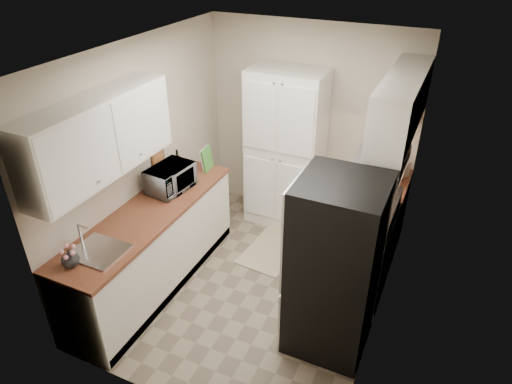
# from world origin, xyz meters

# --- Properties ---
(ground) EXTENTS (3.20, 3.20, 0.00)m
(ground) POSITION_xyz_m (0.00, 0.00, 0.00)
(ground) COLOR #7A6B56
(ground) RESTS_ON ground
(room_shell) EXTENTS (2.64, 3.24, 2.52)m
(room_shell) POSITION_xyz_m (-0.02, -0.01, 1.63)
(room_shell) COLOR beige
(room_shell) RESTS_ON ground
(pantry_cabinet) EXTENTS (0.90, 0.55, 2.00)m
(pantry_cabinet) POSITION_xyz_m (-0.20, 1.32, 1.00)
(pantry_cabinet) COLOR silver
(pantry_cabinet) RESTS_ON ground
(base_cabinet_left) EXTENTS (0.60, 2.30, 0.88)m
(base_cabinet_left) POSITION_xyz_m (-0.99, -0.43, 0.44)
(base_cabinet_left) COLOR silver
(base_cabinet_left) RESTS_ON ground
(countertop_left) EXTENTS (0.63, 2.33, 0.04)m
(countertop_left) POSITION_xyz_m (-0.99, -0.43, 0.90)
(countertop_left) COLOR brown
(countertop_left) RESTS_ON base_cabinet_left
(base_cabinet_right) EXTENTS (0.60, 0.80, 0.88)m
(base_cabinet_right) POSITION_xyz_m (0.99, 1.19, 0.44)
(base_cabinet_right) COLOR silver
(base_cabinet_right) RESTS_ON ground
(countertop_right) EXTENTS (0.63, 0.83, 0.04)m
(countertop_right) POSITION_xyz_m (0.99, 1.19, 0.90)
(countertop_right) COLOR brown
(countertop_right) RESTS_ON base_cabinet_right
(electric_range) EXTENTS (0.71, 0.78, 1.13)m
(electric_range) POSITION_xyz_m (0.97, 0.39, 0.48)
(electric_range) COLOR #B7B7BC
(electric_range) RESTS_ON ground
(refrigerator) EXTENTS (0.70, 0.72, 1.70)m
(refrigerator) POSITION_xyz_m (0.94, -0.41, 0.85)
(refrigerator) COLOR #B7B7BC
(refrigerator) RESTS_ON ground
(microwave) EXTENTS (0.39, 0.53, 0.28)m
(microwave) POSITION_xyz_m (-1.02, 0.03, 1.06)
(microwave) COLOR #B8B8BC
(microwave) RESTS_ON countertop_left
(wine_bottle) EXTENTS (0.07, 0.07, 0.28)m
(wine_bottle) POSITION_xyz_m (-1.14, 0.36, 1.06)
(wine_bottle) COLOR black
(wine_bottle) RESTS_ON countertop_left
(flower_vase) EXTENTS (0.19, 0.19, 0.16)m
(flower_vase) POSITION_xyz_m (-1.07, -1.39, 1.00)
(flower_vase) COLOR silver
(flower_vase) RESTS_ON countertop_left
(cutting_board) EXTENTS (0.04, 0.22, 0.27)m
(cutting_board) POSITION_xyz_m (-0.90, 0.61, 1.06)
(cutting_board) COLOR #3F8C31
(cutting_board) RESTS_ON countertop_left
(toaster_oven) EXTENTS (0.37, 0.42, 0.21)m
(toaster_oven) POSITION_xyz_m (1.09, 1.26, 1.02)
(toaster_oven) COLOR silver
(toaster_oven) RESTS_ON countertop_right
(fruit_basket) EXTENTS (0.30, 0.30, 0.11)m
(fruit_basket) POSITION_xyz_m (1.12, 1.23, 1.18)
(fruit_basket) COLOR orange
(fruit_basket) RESTS_ON toaster_oven
(kitchen_mat) EXTENTS (0.63, 0.92, 0.01)m
(kitchen_mat) POSITION_xyz_m (-0.06, 0.61, 0.01)
(kitchen_mat) COLOR tan
(kitchen_mat) RESTS_ON ground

